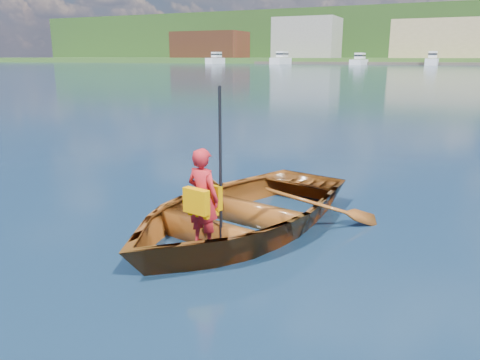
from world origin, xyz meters
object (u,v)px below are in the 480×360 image
rowboat (239,210)px  dock (455,64)px  marina_yachts (445,60)px  child_paddler (203,198)px

rowboat → dock: bearing=89.6°
rowboat → dock: dock is taller
dock → marina_yachts: (-2.57, -4.70, 1.03)m
rowboat → marina_yachts: marina_yachts is taller
rowboat → marina_yachts: bearing=90.6°
child_paddler → marina_yachts: (-1.39, 144.63, 0.72)m
dock → marina_yachts: marina_yachts is taller
rowboat → child_paddler: 1.01m
child_paddler → dock: bearing=89.5°
marina_yachts → rowboat: bearing=-89.4°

